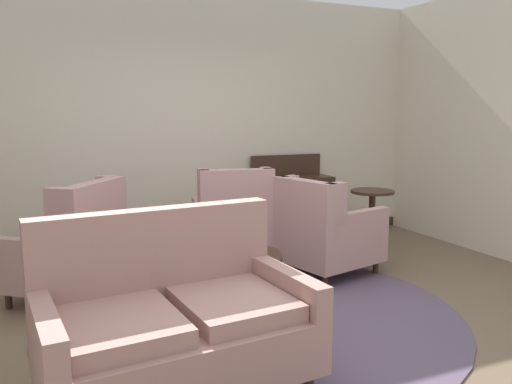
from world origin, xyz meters
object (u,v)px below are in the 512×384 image
at_px(coffee_table, 230,264).
at_px(side_table, 372,217).
at_px(sideboard, 293,204).
at_px(armchair_far_left, 325,233).
at_px(settee, 175,322).
at_px(porcelain_vase, 234,237).
at_px(armchair_near_sideboard, 73,249).
at_px(armchair_foreground_right, 232,224).

xyz_separation_m(coffee_table, side_table, (2.00, 0.80, 0.09)).
bearing_deg(sideboard, armchair_far_left, -104.23).
xyz_separation_m(coffee_table, settee, (-0.75, -1.11, 0.05)).
height_order(coffee_table, sideboard, sideboard).
bearing_deg(armchair_far_left, sideboard, -28.29).
bearing_deg(settee, porcelain_vase, 49.20).
bearing_deg(side_table, porcelain_vase, -157.44).
height_order(coffee_table, porcelain_vase, porcelain_vase).
bearing_deg(side_table, sideboard, 116.70).
height_order(settee, armchair_near_sideboard, armchair_near_sideboard).
bearing_deg(porcelain_vase, armchair_near_sideboard, 148.47).
bearing_deg(armchair_foreground_right, armchair_far_left, 146.97).
bearing_deg(sideboard, armchair_near_sideboard, -158.50).
xyz_separation_m(armchair_near_sideboard, sideboard, (2.67, 1.05, 0.03)).
relative_size(porcelain_vase, settee, 0.22).
height_order(porcelain_vase, settee, settee).
height_order(armchair_near_sideboard, side_table, armchair_near_sideboard).
bearing_deg(side_table, settee, -145.10).
xyz_separation_m(coffee_table, sideboard, (1.51, 1.78, 0.11)).
height_order(armchair_foreground_right, side_table, armchair_foreground_right).
distance_m(armchair_near_sideboard, sideboard, 2.87).
bearing_deg(armchair_far_left, armchair_near_sideboard, 68.20).
distance_m(armchair_foreground_right, armchair_near_sideboard, 1.65).
relative_size(porcelain_vase, side_table, 0.47).
height_order(coffee_table, armchair_near_sideboard, armchair_near_sideboard).
bearing_deg(porcelain_vase, coffee_table, 159.48).
height_order(porcelain_vase, side_table, porcelain_vase).
distance_m(settee, sideboard, 3.67).
relative_size(coffee_table, armchair_foreground_right, 0.84).
bearing_deg(armchair_far_left, porcelain_vase, 96.46).
distance_m(side_table, sideboard, 1.09).
bearing_deg(armchair_far_left, side_table, -78.88).
xyz_separation_m(porcelain_vase, armchair_foreground_right, (0.41, 1.11, -0.15)).
relative_size(porcelain_vase, armchair_foreground_right, 0.33).
xyz_separation_m(side_table, sideboard, (-0.49, 0.98, 0.02)).
bearing_deg(armchair_near_sideboard, armchair_foreground_right, 139.18).
bearing_deg(armchair_far_left, coffee_table, 95.40).
xyz_separation_m(armchair_foreground_right, sideboard, (1.07, 0.68, 0.03)).
relative_size(armchair_far_left, sideboard, 0.96).
xyz_separation_m(porcelain_vase, armchair_near_sideboard, (-1.20, 0.74, -0.16)).
bearing_deg(porcelain_vase, settee, -125.45).
distance_m(coffee_table, sideboard, 2.33).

